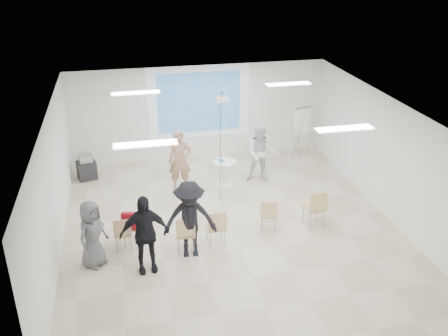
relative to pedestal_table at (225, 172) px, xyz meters
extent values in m
cube|color=beige|center=(-0.34, -2.24, -0.50)|extent=(8.00, 9.00, 0.10)
cube|color=white|center=(-0.34, -2.24, 2.60)|extent=(8.00, 9.00, 0.10)
cube|color=silver|center=(-0.34, 2.31, 1.05)|extent=(8.00, 0.10, 3.00)
cube|color=silver|center=(-4.39, -2.24, 1.05)|extent=(0.10, 9.00, 3.00)
cube|color=silver|center=(3.71, -2.24, 1.05)|extent=(0.10, 9.00, 3.00)
cube|color=silver|center=(-0.34, 2.25, 1.40)|extent=(3.20, 0.01, 2.30)
cube|color=#326AAA|center=(-0.34, 2.23, 1.40)|extent=(2.60, 0.01, 1.90)
cylinder|color=white|center=(0.00, 0.00, -0.42)|extent=(0.54, 0.54, 0.05)
cylinder|color=silver|center=(0.00, 0.00, -0.07)|extent=(0.15, 0.15, 0.70)
cylinder|color=white|center=(0.00, 0.00, 0.31)|extent=(0.74, 0.74, 0.04)
cube|color=white|center=(0.06, -0.02, 0.34)|extent=(0.26, 0.22, 0.01)
cube|color=teal|center=(-0.09, 0.05, 0.35)|extent=(0.18, 0.24, 0.02)
imported|color=#9F7861|center=(-1.26, 0.08, 0.55)|extent=(0.77, 0.55, 1.99)
imported|color=white|center=(1.09, 0.16, 0.52)|extent=(1.10, 0.98, 1.92)
cube|color=white|center=(-1.08, 0.33, 0.87)|extent=(0.05, 0.14, 0.04)
cube|color=white|center=(0.91, 0.41, 0.85)|extent=(0.07, 0.13, 0.04)
cube|color=tan|center=(-2.93, -2.61, -0.03)|extent=(0.39, 0.39, 0.04)
cube|color=tan|center=(-2.93, -2.79, 0.21)|extent=(0.39, 0.08, 0.37)
cylinder|color=gray|center=(-3.09, -2.76, -0.24)|extent=(0.02, 0.02, 0.41)
cylinder|color=gray|center=(-2.77, -2.76, -0.24)|extent=(0.02, 0.02, 0.41)
cylinder|color=gray|center=(-3.09, -2.45, -0.24)|extent=(0.02, 0.02, 0.41)
cylinder|color=gray|center=(-2.78, -2.45, -0.24)|extent=(0.02, 0.02, 0.41)
cube|color=tan|center=(-2.70, -2.44, 0.00)|extent=(0.51, 0.51, 0.04)
cube|color=tan|center=(-2.75, -2.63, 0.26)|extent=(0.43, 0.18, 0.40)
cylinder|color=gray|center=(-2.91, -2.56, -0.23)|extent=(0.03, 0.03, 0.44)
cylinder|color=gray|center=(-2.58, -2.65, -0.23)|extent=(0.03, 0.03, 0.44)
cylinder|color=#93969B|center=(-2.83, -2.23, -0.23)|extent=(0.03, 0.03, 0.44)
cylinder|color=gray|center=(-2.50, -2.32, -0.23)|extent=(0.03, 0.03, 0.44)
cube|color=tan|center=(-1.55, -2.99, 0.01)|extent=(0.46, 0.46, 0.04)
cube|color=tan|center=(-1.57, -3.19, 0.26)|extent=(0.43, 0.13, 0.40)
cylinder|color=gray|center=(-1.74, -3.14, -0.23)|extent=(0.02, 0.02, 0.44)
cylinder|color=gray|center=(-1.40, -3.17, -0.23)|extent=(0.02, 0.02, 0.44)
cylinder|color=#93959B|center=(-1.71, -2.80, -0.23)|extent=(0.02, 0.02, 0.44)
cylinder|color=gray|center=(-1.37, -2.83, -0.23)|extent=(0.02, 0.02, 0.44)
cube|color=tan|center=(-0.84, -2.85, 0.01)|extent=(0.43, 0.43, 0.04)
cube|color=tan|center=(-0.83, -3.05, 0.26)|extent=(0.42, 0.10, 0.40)
cylinder|color=#94969C|center=(-1.00, -3.03, -0.23)|extent=(0.02, 0.02, 0.44)
cylinder|color=#92949A|center=(-0.66, -3.02, -0.23)|extent=(0.02, 0.02, 0.44)
cylinder|color=gray|center=(-1.01, -2.69, -0.23)|extent=(0.02, 0.02, 0.44)
cylinder|color=gray|center=(-0.67, -2.68, -0.23)|extent=(0.02, 0.02, 0.44)
cube|color=tan|center=(0.55, -2.52, -0.02)|extent=(0.51, 0.51, 0.04)
cube|color=tan|center=(0.48, -2.69, 0.21)|extent=(0.40, 0.21, 0.38)
cylinder|color=#93959B|center=(0.34, -2.61, -0.24)|extent=(0.03, 0.03, 0.41)
cylinder|color=gray|center=(0.64, -2.72, -0.24)|extent=(0.03, 0.03, 0.41)
cylinder|color=#909298|center=(0.45, -2.31, -0.24)|extent=(0.03, 0.03, 0.41)
cylinder|color=gray|center=(0.75, -2.42, -0.24)|extent=(0.03, 0.03, 0.41)
cube|color=tan|center=(1.67, -2.55, 0.04)|extent=(0.49, 0.49, 0.04)
cube|color=tan|center=(1.69, -2.77, 0.31)|extent=(0.46, 0.13, 0.43)
cylinder|color=gray|center=(1.51, -2.75, -0.21)|extent=(0.03, 0.03, 0.48)
cylinder|color=gray|center=(1.87, -2.72, -0.21)|extent=(0.03, 0.03, 0.48)
cylinder|color=gray|center=(1.48, -2.38, -0.21)|extent=(0.03, 0.03, 0.48)
cylinder|color=gray|center=(1.84, -2.35, -0.21)|extent=(0.03, 0.03, 0.48)
cube|color=#A6141F|center=(-2.70, -2.66, 0.27)|extent=(0.45, 0.20, 0.42)
imported|color=black|center=(-1.55, -2.97, 0.04)|extent=(0.35, 0.27, 0.03)
imported|color=black|center=(-2.48, -3.53, 0.57)|extent=(1.23, 0.80, 2.02)
imported|color=black|center=(-1.47, -3.18, 0.58)|extent=(1.39, 0.84, 2.05)
imported|color=slate|center=(-3.56, -3.10, 0.41)|extent=(0.96, 1.00, 1.72)
cylinder|color=gray|center=(2.65, 1.32, 0.35)|extent=(0.34, 0.10, 1.56)
cylinder|color=#919399|center=(3.07, 1.46, 0.35)|extent=(0.24, 0.27, 1.56)
cylinder|color=gray|center=(2.77, 1.66, 0.35)|extent=(0.13, 0.34, 1.56)
cube|color=white|center=(2.83, 1.49, 0.83)|extent=(0.64, 0.36, 0.87)
cube|color=gray|center=(2.81, 1.53, 1.23)|extent=(0.62, 0.25, 0.06)
cube|color=black|center=(-3.87, 1.33, -0.15)|extent=(0.62, 0.54, 0.52)
cube|color=#96989E|center=(-3.87, 1.33, 0.22)|extent=(0.44, 0.40, 0.23)
cylinder|color=black|center=(-4.03, 1.12, -0.41)|extent=(0.08, 0.08, 0.06)
cylinder|color=black|center=(-3.62, 1.23, -0.41)|extent=(0.08, 0.08, 0.06)
cylinder|color=black|center=(-4.11, 1.42, -0.41)|extent=(0.08, 0.08, 0.06)
cylinder|color=black|center=(-3.71, 1.54, -0.41)|extent=(0.08, 0.08, 0.06)
cube|color=white|center=(-0.24, -0.74, 2.37)|extent=(0.30, 0.25, 0.10)
cylinder|color=gray|center=(-0.24, -0.74, 2.48)|extent=(0.04, 0.04, 0.14)
cylinder|color=black|center=(-0.30, -0.82, 0.94)|extent=(0.01, 0.01, 2.77)
cylinder|color=white|center=(-0.20, -0.84, 0.94)|extent=(0.01, 0.01, 2.77)
cube|color=white|center=(-2.34, -0.24, 2.52)|extent=(1.20, 0.30, 0.02)
cube|color=white|center=(1.66, -0.24, 2.52)|extent=(1.20, 0.30, 0.02)
cube|color=white|center=(-2.34, -3.74, 2.52)|extent=(1.20, 0.30, 0.02)
cube|color=white|center=(1.66, -3.74, 2.52)|extent=(1.20, 0.30, 0.02)
camera|label=1|loc=(-2.72, -12.51, 6.01)|focal=40.00mm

